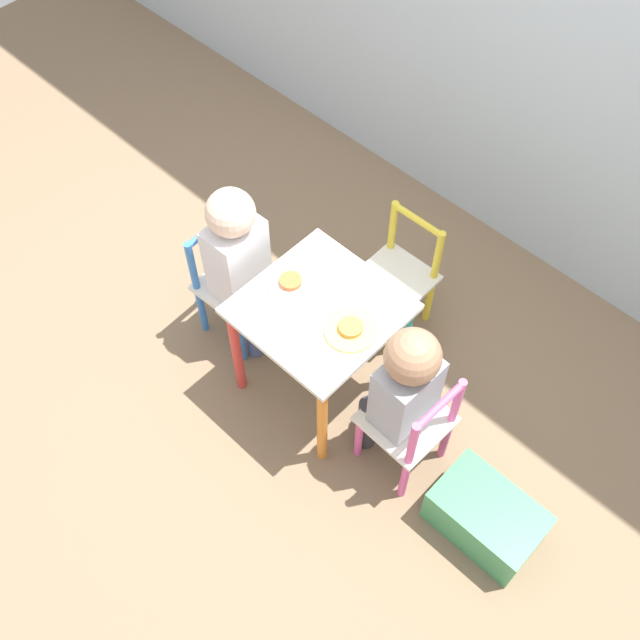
% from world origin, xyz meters
% --- Properties ---
extents(ground_plane, '(6.00, 6.00, 0.00)m').
position_xyz_m(ground_plane, '(0.00, 0.00, 0.00)').
color(ground_plane, '#7F664C').
extents(kids_table, '(0.49, 0.49, 0.50)m').
position_xyz_m(kids_table, '(0.00, 0.00, 0.40)').
color(kids_table, silver).
rests_on(kids_table, ground_plane).
extents(chair_blue, '(0.27, 0.27, 0.52)m').
position_xyz_m(chair_blue, '(-0.43, -0.02, 0.25)').
color(chair_blue, silver).
rests_on(chair_blue, ground_plane).
extents(chair_pink, '(0.27, 0.27, 0.52)m').
position_xyz_m(chair_pink, '(0.43, -0.02, 0.25)').
color(chair_pink, silver).
rests_on(chair_pink, ground_plane).
extents(chair_yellow, '(0.26, 0.26, 0.52)m').
position_xyz_m(chair_yellow, '(-0.00, 0.43, 0.25)').
color(chair_yellow, silver).
rests_on(chair_yellow, ground_plane).
extents(child_left, '(0.22, 0.21, 0.76)m').
position_xyz_m(child_left, '(-0.37, -0.02, 0.46)').
color(child_left, '#4C608E').
rests_on(child_left, ground_plane).
extents(child_right, '(0.22, 0.20, 0.72)m').
position_xyz_m(child_right, '(0.37, -0.01, 0.44)').
color(child_right, '#38383D').
rests_on(child_right, ground_plane).
extents(plate_left, '(0.17, 0.17, 0.03)m').
position_xyz_m(plate_left, '(-0.13, 0.00, 0.51)').
color(plate_left, white).
rests_on(plate_left, kids_table).
extents(plate_right, '(0.17, 0.17, 0.03)m').
position_xyz_m(plate_right, '(0.13, 0.00, 0.51)').
color(plate_right, '#EADB66').
rests_on(plate_right, kids_table).
extents(storage_bin, '(0.36, 0.23, 0.18)m').
position_xyz_m(storage_bin, '(0.78, -0.03, 0.09)').
color(storage_bin, '#3D8E56').
rests_on(storage_bin, ground_plane).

